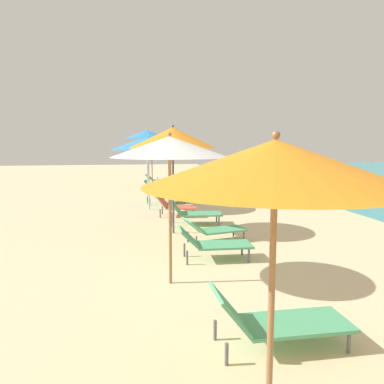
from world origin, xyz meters
The scene contains 18 objects.
umbrella_second centered at (-0.60, 3.30, 2.09)m, with size 1.90×1.90×2.32m.
lounger_second_shoreside centered at (-0.06, 4.48, 0.31)m, with size 1.52×0.61×0.69m.
umbrella_third centered at (-0.99, 6.58, 2.17)m, with size 1.82×1.82×2.39m.
lounger_third_shoreside centered at (-0.04, 7.66, 0.33)m, with size 1.41×0.67×0.63m.
umbrella_fourth centered at (-0.54, 9.94, 2.35)m, with size 2.13×2.13×2.66m.
lounger_fourth_shoreside centered at (0.11, 10.84, 0.35)m, with size 1.51×0.84×0.72m.
lounger_fourth_inland centered at (0.26, 8.95, 0.30)m, with size 1.53×0.90×0.59m.
umbrella_fifth centered at (-0.95, 13.42, 2.22)m, with size 2.50×2.50×2.50m.
lounger_fifth_shoreside centered at (-0.32, 14.56, 0.32)m, with size 1.58×0.80×0.64m.
lounger_fifth_inland centered at (-0.20, 12.12, 0.32)m, with size 1.27×0.88×0.62m.
umbrella_sixth centered at (-0.83, 16.47, 2.56)m, with size 1.90×1.90×2.80m.
lounger_sixth_shoreside centered at (-0.30, 17.54, 0.29)m, with size 1.41×0.82×0.58m.
lounger_sixth_inland centered at (0.28, 15.28, 0.26)m, with size 1.51×0.81×0.58m.
umbrella_farthest centered at (-0.42, 20.01, 2.16)m, with size 2.23×2.23×2.47m.
lounger_farthest_shoreside centered at (0.02, 21.17, 0.26)m, with size 1.58×0.92×0.54m.
lounger_farthest_inland centered at (0.37, 19.00, 0.28)m, with size 1.49×0.67×0.64m.
person_walking_near centered at (4.13, 16.50, 0.96)m, with size 0.23×0.37×1.59m.
beach_ball centered at (3.32, 18.95, 0.14)m, with size 0.29×0.29×0.29m, color #3FB266.
Camera 1 is at (-1.63, 0.75, 2.24)m, focal length 35.58 mm.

